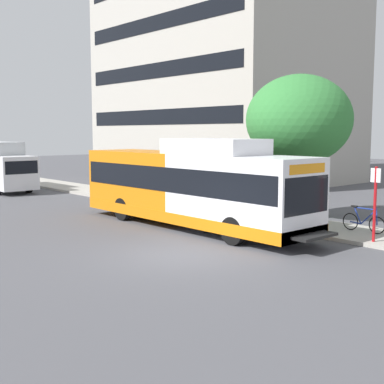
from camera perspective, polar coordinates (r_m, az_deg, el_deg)
ground_plane at (r=23.00m, az=-14.40°, el=-3.30°), size 120.00×120.00×0.00m
sidewalk_curb at (r=25.40m, az=1.92°, el=-2.01°), size 3.00×56.00×0.14m
transit_bus at (r=20.96m, az=-0.13°, el=0.66°), size 2.58×12.25×3.65m
bus_stop_sign_pole at (r=18.60m, az=19.69°, el=-0.66°), size 0.10×0.36×2.60m
bicycle_parked at (r=20.44m, az=18.54°, el=-3.07°), size 0.52×1.76×1.02m
street_tree_near_stop at (r=22.93m, az=11.79°, el=7.86°), size 4.59×4.59×6.25m
lattice_comm_tower at (r=55.58m, az=-5.38°, el=13.19°), size 1.10×1.10×30.64m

